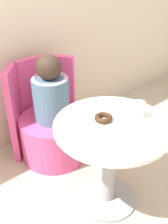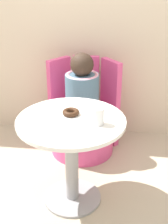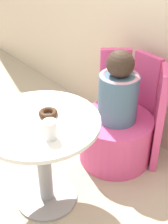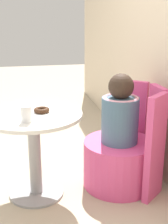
{
  "view_description": "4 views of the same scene",
  "coord_description": "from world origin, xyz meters",
  "px_view_note": "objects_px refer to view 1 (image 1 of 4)",
  "views": [
    {
      "loc": [
        -0.91,
        -0.78,
        1.48
      ],
      "look_at": [
        0.04,
        0.37,
        0.57
      ],
      "focal_mm": 42.0,
      "sensor_mm": 36.0,
      "label": 1
    },
    {
      "loc": [
        0.3,
        -1.61,
        1.52
      ],
      "look_at": [
        0.07,
        0.35,
        0.56
      ],
      "focal_mm": 50.0,
      "sensor_mm": 36.0,
      "label": 2
    },
    {
      "loc": [
        1.28,
        -0.65,
        1.62
      ],
      "look_at": [
        0.03,
        0.4,
        0.56
      ],
      "focal_mm": 50.0,
      "sensor_mm": 36.0,
      "label": 3
    },
    {
      "loc": [
        2.09,
        0.01,
        1.28
      ],
      "look_at": [
        -0.04,
        0.46,
        0.6
      ],
      "focal_mm": 50.0,
      "sensor_mm": 36.0,
      "label": 4
    }
  ],
  "objects_px": {
    "round_table": "(110,148)",
    "cup": "(139,110)",
    "tub_chair": "(54,136)",
    "child_figure": "(51,92)",
    "donut": "(103,118)"
  },
  "relations": [
    {
      "from": "tub_chair",
      "to": "child_figure",
      "type": "xyz_separation_m",
      "value": [
        0.0,
        0.0,
        0.41
      ]
    },
    {
      "from": "donut",
      "to": "cup",
      "type": "distance_m",
      "value": 0.21
    },
    {
      "from": "round_table",
      "to": "child_figure",
      "type": "distance_m",
      "value": 0.65
    },
    {
      "from": "child_figure",
      "to": "cup",
      "type": "relative_size",
      "value": 4.95
    },
    {
      "from": "child_figure",
      "to": "cup",
      "type": "height_order",
      "value": "child_figure"
    },
    {
      "from": "round_table",
      "to": "child_figure",
      "type": "bearing_deg",
      "value": 90.73
    },
    {
      "from": "round_table",
      "to": "cup",
      "type": "relative_size",
      "value": 6.56
    },
    {
      "from": "round_table",
      "to": "cup",
      "type": "bearing_deg",
      "value": -15.03
    },
    {
      "from": "tub_chair",
      "to": "donut",
      "type": "xyz_separation_m",
      "value": [
        -0.0,
        -0.57,
        0.47
      ]
    },
    {
      "from": "round_table",
      "to": "cup",
      "type": "height_order",
      "value": "cup"
    },
    {
      "from": "tub_chair",
      "to": "cup",
      "type": "relative_size",
      "value": 5.14
    },
    {
      "from": "child_figure",
      "to": "round_table",
      "type": "bearing_deg",
      "value": -89.27
    },
    {
      "from": "cup",
      "to": "child_figure",
      "type": "bearing_deg",
      "value": 104.79
    },
    {
      "from": "donut",
      "to": "cup",
      "type": "bearing_deg",
      "value": -31.02
    },
    {
      "from": "tub_chair",
      "to": "child_figure",
      "type": "bearing_deg",
      "value": 0.0
    }
  ]
}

